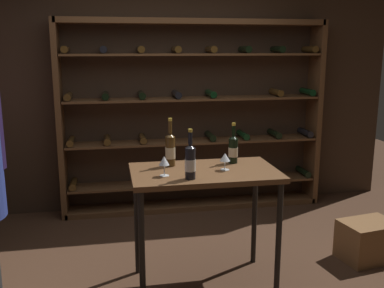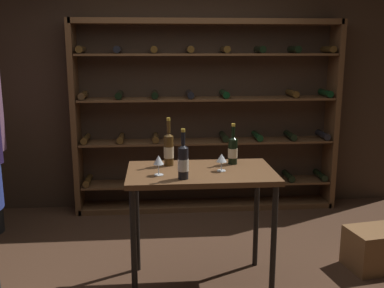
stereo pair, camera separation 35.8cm
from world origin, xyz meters
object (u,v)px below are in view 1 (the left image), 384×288
(wine_bottle_gold_foil, at_px, (233,149))
(wine_rack, at_px, (194,117))
(tasting_table, at_px, (204,184))
(wine_crate, at_px, (368,240))
(wine_glass_stemmed_right, at_px, (225,158))
(wine_glass_stemmed_center, at_px, (164,162))
(wine_bottle_amber_reserve, at_px, (190,161))
(wine_bottle_red_label, at_px, (170,149))

(wine_bottle_gold_foil, bearing_deg, wine_rack, 90.96)
(tasting_table, distance_m, wine_bottle_gold_foil, 0.40)
(wine_crate, height_order, wine_glass_stemmed_right, wine_glass_stemmed_right)
(wine_rack, bearing_deg, wine_glass_stemmed_center, -107.28)
(tasting_table, xyz_separation_m, wine_glass_stemmed_center, (-0.32, -0.10, 0.22))
(wine_crate, distance_m, wine_bottle_amber_reserve, 1.93)
(wine_bottle_gold_foil, distance_m, wine_glass_stemmed_center, 0.65)
(wine_crate, bearing_deg, wine_bottle_red_label, 179.09)
(wine_bottle_red_label, xyz_separation_m, wine_glass_stemmed_right, (0.39, -0.20, -0.04))
(wine_rack, xyz_separation_m, wine_glass_stemmed_right, (-0.09, -1.75, -0.05))
(wine_rack, height_order, wine_bottle_gold_foil, wine_rack)
(wine_rack, distance_m, wine_bottle_red_label, 1.62)
(wine_glass_stemmed_center, height_order, wine_glass_stemmed_right, wine_glass_stemmed_center)
(tasting_table, height_order, wine_bottle_amber_reserve, wine_bottle_amber_reserve)
(wine_crate, distance_m, wine_bottle_gold_foil, 1.54)
(tasting_table, relative_size, wine_crate, 2.32)
(wine_bottle_gold_foil, distance_m, wine_glass_stemmed_right, 0.24)
(wine_bottle_amber_reserve, distance_m, wine_glass_stemmed_center, 0.20)
(wine_crate, bearing_deg, wine_bottle_amber_reserve, -168.28)
(wine_bottle_amber_reserve, relative_size, wine_glass_stemmed_right, 2.70)
(wine_crate, bearing_deg, wine_glass_stemmed_center, -172.47)
(wine_bottle_red_label, distance_m, wine_glass_stemmed_right, 0.44)
(wine_bottle_red_label, bearing_deg, wine_glass_stemmed_center, -107.00)
(tasting_table, xyz_separation_m, wine_bottle_amber_reserve, (-0.15, -0.20, 0.24))
(wine_bottle_red_label, bearing_deg, tasting_table, -36.40)
(tasting_table, height_order, wine_crate, tasting_table)
(tasting_table, relative_size, wine_glass_stemmed_right, 8.35)
(wine_glass_stemmed_center, bearing_deg, wine_crate, 7.53)
(wine_rack, bearing_deg, tasting_table, -98.17)
(wine_bottle_gold_foil, bearing_deg, wine_crate, -1.31)
(tasting_table, relative_size, wine_bottle_amber_reserve, 3.09)
(wine_bottle_amber_reserve, distance_m, wine_bottle_red_label, 0.39)
(wine_crate, distance_m, wine_bottle_red_label, 1.98)
(wine_bottle_amber_reserve, height_order, wine_glass_stemmed_center, wine_bottle_amber_reserve)
(wine_crate, bearing_deg, wine_bottle_gold_foil, 178.69)
(wine_rack, bearing_deg, wine_crate, -50.93)
(wine_glass_stemmed_center, bearing_deg, wine_bottle_red_label, 73.00)
(tasting_table, bearing_deg, wine_crate, 5.46)
(tasting_table, height_order, wine_glass_stemmed_center, wine_glass_stemmed_center)
(wine_rack, distance_m, tasting_table, 1.76)
(wine_rack, distance_m, wine_bottle_amber_reserve, 1.97)
(wine_glass_stemmed_right, bearing_deg, wine_bottle_amber_reserve, -149.63)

